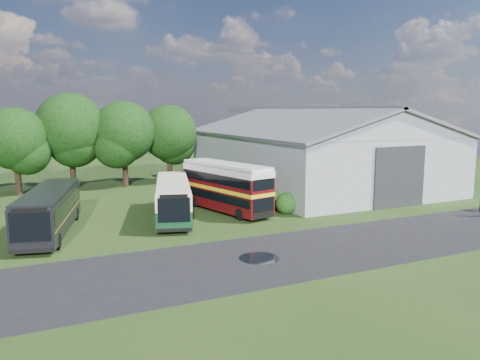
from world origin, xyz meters
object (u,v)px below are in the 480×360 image
bus_maroon_double (226,188)px  bus_dark_single (50,211)px  bus_green_single (173,198)px  storage_shed (315,146)px

bus_maroon_double → bus_dark_single: bus_maroon_double is taller
bus_green_single → bus_dark_single: (-8.44, -0.82, 0.03)m
bus_maroon_double → bus_dark_single: 12.94m
bus_maroon_double → bus_dark_single: bearing=172.4°
storage_shed → bus_maroon_double: storage_shed is taller
bus_green_single → bus_dark_single: size_ratio=0.98×
storage_shed → bus_maroon_double: size_ratio=2.70×
bus_maroon_double → bus_dark_single: size_ratio=0.86×
bus_green_single → bus_maroon_double: 4.47m
bus_green_single → bus_maroon_double: size_ratio=1.14×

